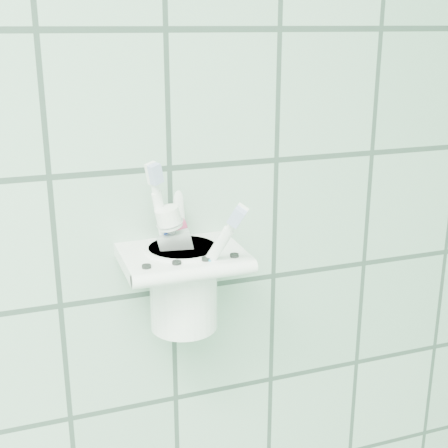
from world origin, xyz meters
name	(u,v)px	position (x,y,z in m)	size (l,w,h in m)	color
holder_bracket	(182,258)	(0.65, 1.15, 1.31)	(0.13, 0.11, 0.04)	white
cup	(183,284)	(0.65, 1.16, 1.28)	(0.08, 0.08, 0.10)	white
toothbrush_pink	(177,236)	(0.65, 1.17, 1.33)	(0.04, 0.03, 0.19)	white
toothbrush_blue	(186,236)	(0.65, 1.16, 1.33)	(0.02, 0.06, 0.19)	white
toothbrush_orange	(172,242)	(0.64, 1.16, 1.32)	(0.06, 0.08, 0.17)	white
toothpaste_tube	(194,253)	(0.66, 1.16, 1.31)	(0.06, 0.03, 0.14)	silver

